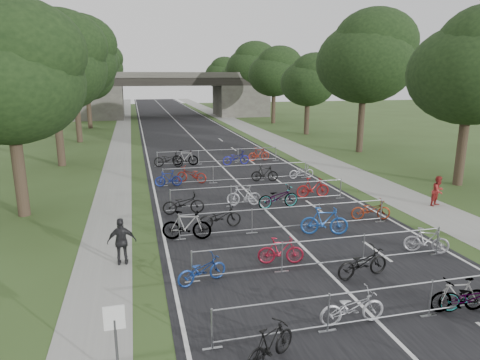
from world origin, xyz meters
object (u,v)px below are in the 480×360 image
Objects in this scene: overpass_bridge at (171,95)px; pedestrian_c at (122,242)px; pedestrian_b at (438,191)px; park_sign at (115,330)px.

overpass_bridge is 18.19× the size of pedestrian_c.
pedestrian_b is at bearing -166.54° from pedestrian_c.
overpass_bridge is 56.31m from pedestrian_c.
overpass_bridge reaches higher than pedestrian_c.
pedestrian_c reaches higher than pedestrian_b.
pedestrian_b is (8.80, -52.46, -2.75)m from overpass_bridge.
park_sign is 6.18m from pedestrian_c.
pedestrian_b is (15.60, 9.54, -0.49)m from park_sign.
park_sign is 1.07× the size of pedestrian_c.
overpass_bridge is 62.41m from park_sign.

